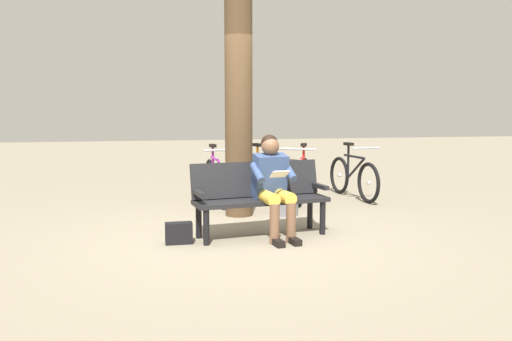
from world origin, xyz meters
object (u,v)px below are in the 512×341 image
Objects in this scene: handbag at (179,233)px; bench at (259,193)px; person_reading at (273,181)px; bicycle_purple at (263,179)px; bicycle_blue at (353,177)px; litter_bin at (285,188)px; bicycle_silver at (215,180)px; bicycle_green at (303,179)px; tree_trunk at (239,97)px.

bench is at bearing -167.47° from handbag.
person_reading is 0.73× the size of bicycle_purple.
bicycle_blue is (-2.01, -2.33, -0.31)m from person_reading.
litter_bin is 0.47× the size of bicycle_silver.
bicycle_purple is at bearing -79.62° from bicycle_green.
bicycle_green and bicycle_purple have the same top height.
litter_bin is at bearing -120.08° from person_reading.
person_reading is 2.46m from bicycle_silver.
tree_trunk is at bearing -91.63° from person_reading.
bicycle_purple is (-0.46, -2.45, -0.31)m from person_reading.
handbag is at bearing -57.52° from bicycle_blue.
bench is 2.50m from bicycle_green.
bicycle_purple is at bearing -99.38° from bicycle_blue.
bicycle_green and bicycle_silver have the same top height.
bench is 1.05× the size of bicycle_green.
litter_bin is 0.50× the size of bicycle_green.
bicycle_silver is at bearing -90.00° from person_reading.
bench is 2.38m from bicycle_purple.
handbag is at bearing -19.07° from bicycle_silver.
bicycle_purple is (-0.61, -1.10, -1.30)m from tree_trunk.
tree_trunk is at bearing -124.06° from handbag.
tree_trunk is at bearing -30.12° from bicycle_green.
bench is at bearing -49.56° from bicycle_blue.
bicycle_silver is at bearing -55.53° from litter_bin.
person_reading is 1.34m from litter_bin.
litter_bin is at bearing 168.37° from tree_trunk.
person_reading reaches higher than bicycle_green.
tree_trunk is (0.02, -1.20, 1.16)m from bench.
handbag is at bearing -47.15° from bicycle_purple.
tree_trunk is (-0.95, -1.41, 1.54)m from handbag.
person_reading is 1.53× the size of litter_bin.
bicycle_silver is (2.34, -0.09, 0.00)m from bicycle_blue.
bench is 5.50× the size of handbag.
bench is 1.37× the size of person_reading.
person_reading is 0.72× the size of bicycle_blue.
litter_bin is at bearing -58.65° from bicycle_blue.
person_reading is 0.36× the size of tree_trunk.
bicycle_blue is 0.90m from bicycle_green.
tree_trunk is 2.70m from bicycle_blue.
person_reading is 1.68m from tree_trunk.
person_reading is 4.00× the size of handbag.
bicycle_silver is (0.80, 0.02, 0.00)m from bicycle_purple.
bicycle_blue is 1.00× the size of bicycle_silver.
bicycle_green reaches higher than litter_bin.
litter_bin is at bearing -141.28° from handbag.
tree_trunk is at bearing -11.63° from litter_bin.
tree_trunk is 1.98× the size of bicycle_blue.
bicycle_purple is at bearing -121.88° from handbag.
bicycle_green is at bearing -127.62° from bench.
litter_bin is at bearing -6.84° from bicycle_green.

